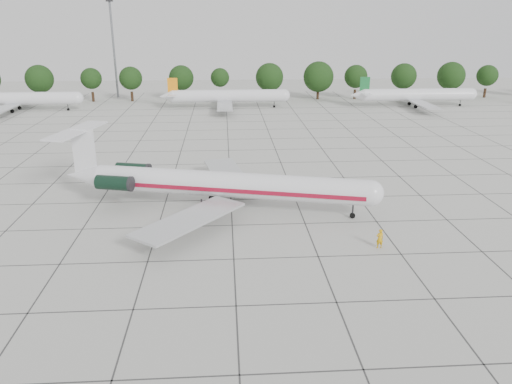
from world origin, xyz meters
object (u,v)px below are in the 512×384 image
(floodlight_mast, at_px, (113,44))
(bg_airliner_c, at_px, (228,96))
(main_airliner, at_px, (211,183))
(bg_airliner_d, at_px, (417,95))
(bg_airliner_b, at_px, (18,99))
(ground_crew, at_px, (380,239))

(floodlight_mast, bearing_deg, bg_airliner_c, -32.43)
(main_airliner, height_order, bg_airliner_d, main_airliner)
(main_airliner, bearing_deg, bg_airliner_b, 139.50)
(bg_airliner_b, xyz_separation_m, bg_airliner_c, (49.64, 0.92, 0.00))
(bg_airliner_d, bearing_deg, bg_airliner_b, 179.98)
(bg_airliner_c, bearing_deg, bg_airliner_b, -178.94)
(ground_crew, distance_m, bg_airliner_c, 80.41)
(bg_airliner_b, distance_m, floodlight_mast, 30.15)
(bg_airliner_b, distance_m, bg_airliner_d, 96.42)
(bg_airliner_c, xyz_separation_m, bg_airliner_d, (46.78, -0.95, 0.00))
(floodlight_mast, bearing_deg, bg_airliner_d, -14.71)
(main_airliner, height_order, bg_airliner_b, main_airliner)
(main_airliner, height_order, bg_airliner_c, main_airliner)
(main_airliner, bearing_deg, ground_crew, -20.94)
(bg_airliner_c, height_order, floodlight_mast, floodlight_mast)
(ground_crew, relative_size, bg_airliner_c, 0.07)
(bg_airliner_b, height_order, bg_airliner_d, same)
(main_airliner, relative_size, bg_airliner_d, 1.32)
(bg_airliner_d, bearing_deg, ground_crew, -112.79)
(bg_airliner_c, distance_m, bg_airliner_d, 46.79)
(main_airliner, bearing_deg, floodlight_mast, 122.00)
(bg_airliner_b, distance_m, bg_airliner_c, 49.65)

